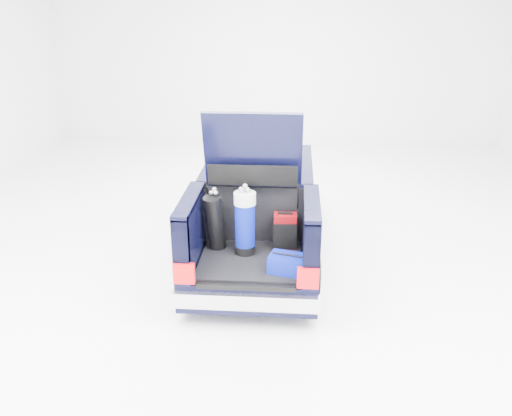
# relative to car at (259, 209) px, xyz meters

# --- Properties ---
(ground) EXTENTS (14.00, 14.00, 0.00)m
(ground) POSITION_rel_car_xyz_m (0.00, -0.11, -0.67)
(ground) COLOR white
(ground) RESTS_ON ground
(car) EXTENTS (1.87, 4.65, 2.47)m
(car) POSITION_rel_car_xyz_m (0.00, 0.00, 0.00)
(car) COLOR black
(car) RESTS_ON ground
(red_suitcase) EXTENTS (0.32, 0.21, 0.51)m
(red_suitcase) POSITION_rel_car_xyz_m (0.44, -1.19, 0.17)
(red_suitcase) COLOR #690308
(red_suitcase) RESTS_ON car
(black_golf_bag) EXTENTS (0.35, 0.41, 0.87)m
(black_golf_bag) POSITION_rel_car_xyz_m (-0.50, -1.31, 0.32)
(black_golf_bag) COLOR black
(black_golf_bag) RESTS_ON car
(blue_golf_bag) EXTENTS (0.35, 0.35, 0.96)m
(blue_golf_bag) POSITION_rel_car_xyz_m (-0.08, -1.40, 0.36)
(blue_golf_bag) COLOR black
(blue_golf_bag) RESTS_ON car
(blue_duffel) EXTENTS (0.52, 0.41, 0.24)m
(blue_duffel) POSITION_rel_car_xyz_m (0.50, -1.90, 0.04)
(blue_duffel) COLOR #051083
(blue_duffel) RESTS_ON car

